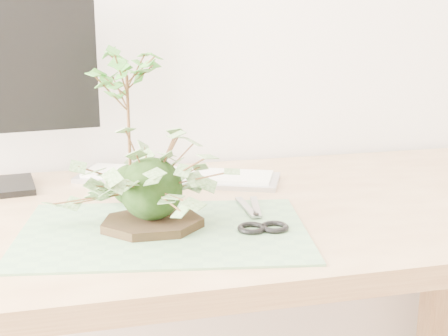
% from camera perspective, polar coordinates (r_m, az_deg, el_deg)
% --- Properties ---
extents(desk, '(1.60, 0.70, 0.74)m').
position_cam_1_polar(desk, '(1.21, -2.93, -7.71)').
color(desk, tan).
rests_on(desk, ground_plane).
extents(cutting_mat, '(0.53, 0.40, 0.00)m').
position_cam_1_polar(cutting_mat, '(1.06, -5.53, -5.82)').
color(cutting_mat, '#5F8B62').
rests_on(cutting_mat, desk).
extents(stone_dish, '(0.19, 0.19, 0.01)m').
position_cam_1_polar(stone_dish, '(1.08, -6.58, -5.02)').
color(stone_dish, black).
rests_on(stone_dish, cutting_mat).
extents(ivy_kokedama, '(0.39, 0.39, 0.21)m').
position_cam_1_polar(ivy_kokedama, '(1.05, -6.75, 0.75)').
color(ivy_kokedama, black).
rests_on(ivy_kokedama, stone_dish).
extents(maple_kokedama, '(0.21, 0.21, 0.33)m').
position_cam_1_polar(maple_kokedama, '(1.17, -8.85, 7.43)').
color(maple_kokedama, black).
rests_on(maple_kokedama, desk).
extents(keyboard, '(0.46, 0.30, 0.02)m').
position_cam_1_polar(keyboard, '(1.38, -4.26, -0.77)').
color(keyboard, '#ACACB5').
rests_on(keyboard, desk).
extents(scissors, '(0.09, 0.20, 0.01)m').
position_cam_1_polar(scissors, '(1.08, 3.49, -5.00)').
color(scissors, gray).
rests_on(scissors, cutting_mat).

